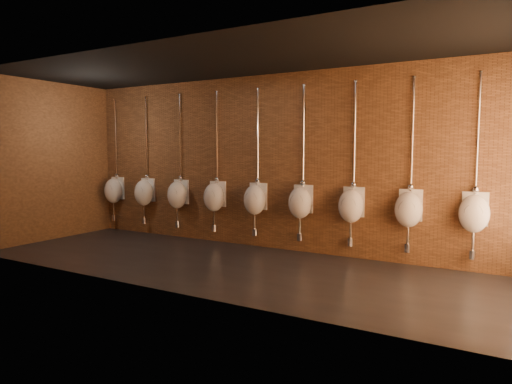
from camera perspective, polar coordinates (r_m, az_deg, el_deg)
ground at (r=7.38m, az=-3.87°, el=-9.08°), size 8.50×8.50×0.00m
room_shell at (r=7.15m, az=-3.97°, el=6.73°), size 8.54×3.04×3.22m
urinal_0 at (r=10.78m, az=-17.37°, el=0.22°), size 0.43×0.37×2.72m
urinal_1 at (r=10.13m, az=-13.82°, el=-0.01°), size 0.43×0.37×2.72m
urinal_2 at (r=9.52m, az=-9.80°, el=-0.27°), size 0.43×0.37×2.72m
urinal_3 at (r=8.96m, az=-5.25°, el=-0.56°), size 0.43×0.37×2.72m
urinal_4 at (r=8.46m, az=-0.13°, el=-0.88°), size 0.43×0.37×2.72m
urinal_5 at (r=8.04m, az=5.56°, el=-1.23°), size 0.43×0.37×2.72m
urinal_6 at (r=7.71m, az=11.82°, el=-1.60°), size 0.43×0.37×2.72m
urinal_7 at (r=7.48m, az=18.55°, el=-1.97°), size 0.43×0.37×2.72m
urinal_8 at (r=7.36m, az=25.61°, el=-2.34°), size 0.43×0.37×2.72m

